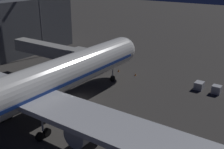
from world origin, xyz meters
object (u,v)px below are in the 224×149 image
object	(u,v)px
jet_bridge	(55,52)
airliner_at_gate	(17,94)
baggage_container_far_row	(199,86)
traffic_cone_nose_port	(135,74)
apron_floodlight_mast	(40,13)
traffic_cone_nose_starboard	(119,70)
baggage_container_mid_row	(216,90)

from	to	relation	value
jet_bridge	airliner_at_gate	bearing A→B (deg)	121.53
baggage_container_far_row	traffic_cone_nose_port	size ratio (longest dim) A/B	3.45
airliner_at_gate	apron_floodlight_mast	world-z (taller)	apron_floodlight_mast
apron_floodlight_mast	baggage_container_far_row	xyz separation A→B (m)	(-41.45, -1.86, -10.64)
jet_bridge	baggage_container_far_row	distance (m)	29.54
baggage_container_far_row	airliner_at_gate	bearing A→B (deg)	61.25
apron_floodlight_mast	traffic_cone_nose_starboard	distance (m)	25.83
traffic_cone_nose_port	airliner_at_gate	bearing A→B (deg)	85.56
baggage_container_mid_row	baggage_container_far_row	xyz separation A→B (m)	(3.30, -0.12, -0.04)
airliner_at_gate	traffic_cone_nose_port	size ratio (longest dim) A/B	107.51
traffic_cone_nose_port	traffic_cone_nose_starboard	distance (m)	4.40
baggage_container_far_row	traffic_cone_nose_starboard	xyz separation A→B (m)	(18.15, 0.72, -0.44)
traffic_cone_nose_port	baggage_container_far_row	bearing A→B (deg)	-176.99
airliner_at_gate	apron_floodlight_mast	distance (m)	37.72
airliner_at_gate	baggage_container_far_row	world-z (taller)	airliner_at_gate
jet_bridge	traffic_cone_nose_port	xyz separation A→B (m)	(-12.92, -10.88, -5.57)
traffic_cone_nose_starboard	baggage_container_far_row	bearing A→B (deg)	-177.72
jet_bridge	traffic_cone_nose_port	bearing A→B (deg)	-139.88
traffic_cone_nose_port	apron_floodlight_mast	bearing A→B (deg)	2.35
baggage_container_mid_row	traffic_cone_nose_starboard	bearing A→B (deg)	1.62
airliner_at_gate	traffic_cone_nose_port	distance (m)	28.95
apron_floodlight_mast	traffic_cone_nose_port	bearing A→B (deg)	-177.65
apron_floodlight_mast	traffic_cone_nose_port	size ratio (longest dim) A/B	35.99
jet_bridge	traffic_cone_nose_port	distance (m)	17.79
jet_bridge	baggage_container_mid_row	xyz separation A→B (m)	(-29.97, -11.49, -5.08)
traffic_cone_nose_port	traffic_cone_nose_starboard	xyz separation A→B (m)	(4.40, 0.00, 0.00)
jet_bridge	apron_floodlight_mast	world-z (taller)	apron_floodlight_mast
apron_floodlight_mast	traffic_cone_nose_port	world-z (taller)	apron_floodlight_mast
baggage_container_mid_row	traffic_cone_nose_starboard	distance (m)	21.47
traffic_cone_nose_starboard	apron_floodlight_mast	bearing A→B (deg)	2.80
apron_floodlight_mast	baggage_container_mid_row	xyz separation A→B (m)	(-44.75, -1.75, -10.60)
airliner_at_gate	jet_bridge	bearing A→B (deg)	-58.47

